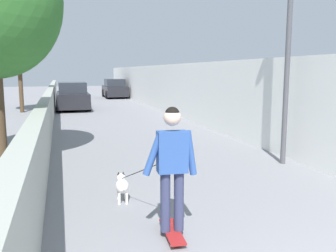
% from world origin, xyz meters
% --- Properties ---
extents(ground_plane, '(80.00, 80.00, 0.00)m').
position_xyz_m(ground_plane, '(14.00, 0.00, 0.00)').
color(ground_plane, gray).
extents(wall_left, '(48.00, 0.30, 1.29)m').
position_xyz_m(wall_left, '(12.00, 2.99, 0.65)').
color(wall_left, '#999E93').
rests_on(wall_left, ground).
extents(fence_right, '(48.00, 0.30, 2.50)m').
position_xyz_m(fence_right, '(12.00, -2.99, 1.25)').
color(fence_right, white).
rests_on(fence_right, ground).
extents(tree_left_mid, '(2.87, 2.87, 5.51)m').
position_xyz_m(tree_left_mid, '(19.00, 4.49, 3.91)').
color(tree_left_mid, '#473523').
rests_on(tree_left_mid, ground).
extents(lamp_post, '(0.36, 0.36, 4.54)m').
position_xyz_m(lamp_post, '(5.69, -2.44, 3.09)').
color(lamp_post, '#4C4C51').
rests_on(lamp_post, ground).
extents(skateboard, '(0.81, 0.27, 0.08)m').
position_xyz_m(skateboard, '(2.78, 1.20, 0.07)').
color(skateboard, maroon).
rests_on(skateboard, ground).
extents(person_skateboarder, '(0.25, 0.71, 1.63)m').
position_xyz_m(person_skateboarder, '(2.78, 1.20, 1.04)').
color(person_skateboarder, '#333859').
rests_on(person_skateboarder, skateboard).
extents(dog, '(1.80, 0.54, 1.06)m').
position_xyz_m(dog, '(4.28, 1.61, 0.27)').
color(dog, white).
rests_on(dog, ground).
extents(car_near, '(4.28, 1.80, 1.54)m').
position_xyz_m(car_near, '(19.89, 1.84, 0.72)').
color(car_near, black).
rests_on(car_near, ground).
extents(car_far, '(3.90, 1.80, 1.54)m').
position_xyz_m(car_far, '(28.51, -1.84, 0.71)').
color(car_far, black).
rests_on(car_far, ground).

